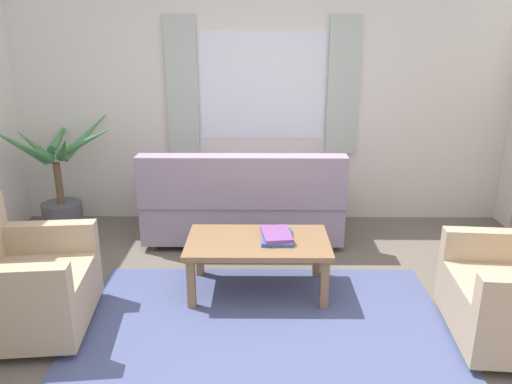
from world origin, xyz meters
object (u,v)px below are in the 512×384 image
Objects in this scene: couch at (243,204)px; book_stack_on_table at (277,236)px; armchair_left at (17,283)px; potted_plant at (60,184)px; coffee_table at (258,247)px.

couch reaches higher than book_stack_on_table.
armchair_left is 1.84m from potted_plant.
book_stack_on_table is at bearing 106.25° from couch.
armchair_left is 0.75× the size of potted_plant.
couch is 2.15m from armchair_left.
couch is at bearing 98.29° from coffee_table.
book_stack_on_table is (0.29, -1.01, 0.10)m from couch.
armchair_left is 1.71m from coffee_table.
potted_plant reaches higher than book_stack_on_table.
armchair_left is at bearing -77.46° from potted_plant.
coffee_table is 2.38m from potted_plant.
couch is 1.04m from coffee_table.
armchair_left is 1.86m from book_stack_on_table.
potted_plant is (-2.17, 1.23, 0.05)m from book_stack_on_table.
potted_plant is (-1.87, 0.22, 0.14)m from couch.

